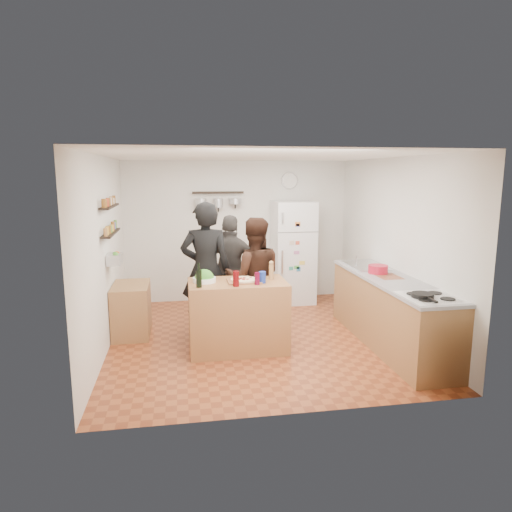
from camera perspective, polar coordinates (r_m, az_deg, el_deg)
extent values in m
plane|color=brown|center=(6.51, 0.15, -10.16)|extent=(4.20, 4.20, 0.00)
plane|color=white|center=(6.11, 0.16, 12.39)|extent=(4.20, 4.20, 0.00)
plane|color=silver|center=(8.25, -2.33, 3.10)|extent=(4.00, 0.00, 4.00)
plane|color=silver|center=(6.18, -18.45, 0.20)|extent=(0.00, 4.20, 4.20)
plane|color=silver|center=(6.82, 16.96, 1.18)|extent=(0.00, 4.20, 4.20)
cube|color=olive|center=(5.97, -2.29, -7.47)|extent=(1.25, 0.72, 0.91)
cube|color=brown|center=(5.84, -1.52, -3.14)|extent=(0.42, 0.34, 0.02)
cylinder|color=beige|center=(5.83, -1.52, -2.96)|extent=(0.34, 0.34, 0.02)
cylinder|color=white|center=(5.85, -6.47, -2.97)|extent=(0.29, 0.29, 0.06)
cylinder|color=black|center=(5.57, -7.15, -2.86)|extent=(0.07, 0.07, 0.21)
cylinder|color=#53070A|center=(5.59, -2.52, -2.85)|extent=(0.08, 0.08, 0.19)
cylinder|color=#540720|center=(5.67, 0.14, -2.84)|extent=(0.06, 0.06, 0.15)
cylinder|color=#A07343|center=(5.95, 1.92, -2.01)|extent=(0.06, 0.06, 0.20)
cylinder|color=navy|center=(5.76, 0.79, -2.67)|extent=(0.09, 0.09, 0.15)
imported|color=black|center=(6.38, -6.29, -1.75)|extent=(0.73, 0.51, 1.91)
imported|color=black|center=(6.35, -0.28, -2.75)|extent=(0.87, 0.70, 1.69)
imported|color=#2F2B29|center=(6.85, -3.09, -1.86)|extent=(1.06, 0.68, 1.68)
cube|color=#9E7042|center=(6.38, 16.37, -6.77)|extent=(0.63, 2.63, 0.90)
cube|color=white|center=(5.45, 20.96, -4.89)|extent=(0.60, 0.62, 0.02)
cylinder|color=black|center=(5.39, 20.09, -4.63)|extent=(0.25, 0.25, 0.05)
cube|color=silver|center=(7.02, 13.54, -1.19)|extent=(0.50, 0.80, 0.03)
cube|color=brown|center=(6.35, 16.21, -2.55)|extent=(0.30, 0.40, 0.02)
cylinder|color=#B6142C|center=(6.50, 15.00, -1.60)|extent=(0.27, 0.27, 0.11)
cube|color=white|center=(8.13, 4.66, 0.49)|extent=(0.70, 0.68, 1.80)
cylinder|color=silver|center=(8.34, 4.22, 9.36)|extent=(0.30, 0.03, 0.30)
cube|color=black|center=(6.33, -17.68, 2.76)|extent=(0.12, 1.00, 0.02)
cube|color=black|center=(6.30, -17.85, 5.92)|extent=(0.12, 1.00, 0.02)
cube|color=silver|center=(6.38, -17.24, -0.35)|extent=(0.18, 0.35, 0.14)
cube|color=#A17B43|center=(6.77, -15.28, -6.48)|extent=(0.50, 0.80, 0.73)
cube|color=black|center=(8.05, -4.77, 7.91)|extent=(0.90, 0.04, 0.04)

